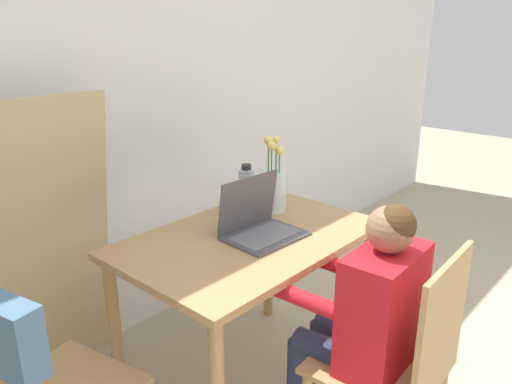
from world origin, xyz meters
The scene contains 9 objects.
wall_back centered at (0.00, 2.23, 1.25)m, with size 6.40×0.05×2.50m.
dining_table centered at (-0.08, 1.45, 0.60)m, with size 1.03×0.68×0.70m.
chair_occupied centered at (-0.10, 0.77, 0.44)m, with size 0.42×0.42×0.86m.
chair_spare centered at (-1.01, 1.48, 0.58)m, with size 0.50×0.48×0.87m.
person_seated centered at (-0.11, 0.89, 0.60)m, with size 0.35×0.44×0.99m.
laptop centered at (-0.05, 1.43, 0.76)m, with size 0.32×0.25×0.24m.
flower_vase centered at (0.20, 1.57, 0.82)m, with size 0.12×0.12×0.34m.
water_bottle centered at (0.09, 1.63, 0.81)m, with size 0.07×0.07×0.23m.
cardboard_panel centered at (-0.67, 2.08, 0.63)m, with size 0.64×0.19×1.27m.
Camera 1 is at (-1.44, 0.21, 1.51)m, focal length 35.00 mm.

